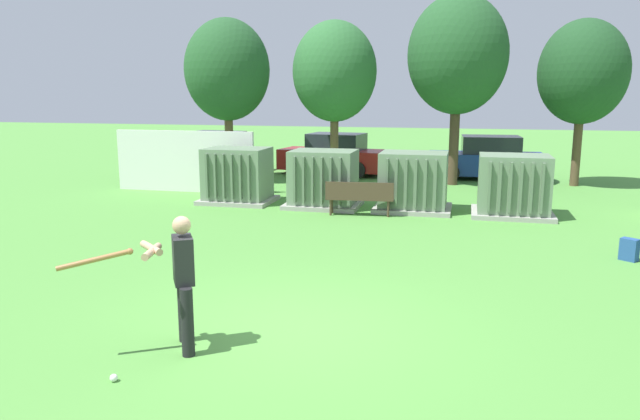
% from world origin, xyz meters
% --- Properties ---
extents(ground_plane, '(96.00, 96.00, 0.00)m').
position_xyz_m(ground_plane, '(0.00, 0.00, 0.00)').
color(ground_plane, '#51933D').
extents(fence_panel, '(4.80, 0.12, 2.00)m').
position_xyz_m(fence_panel, '(-6.75, 10.50, 1.00)').
color(fence_panel, white).
rests_on(fence_panel, ground).
extents(transformer_west, '(2.10, 1.70, 1.62)m').
position_xyz_m(transformer_west, '(-4.33, 9.04, 0.79)').
color(transformer_west, '#9E9B93').
rests_on(transformer_west, ground).
extents(transformer_mid_west, '(2.10, 1.70, 1.62)m').
position_xyz_m(transformer_mid_west, '(-1.68, 8.94, 0.79)').
color(transformer_mid_west, '#9E9B93').
rests_on(transformer_mid_west, ground).
extents(transformer_mid_east, '(2.10, 1.70, 1.62)m').
position_xyz_m(transformer_mid_east, '(0.86, 8.99, 0.79)').
color(transformer_mid_east, '#9E9B93').
rests_on(transformer_mid_east, ground).
extents(transformer_east, '(2.10, 1.70, 1.62)m').
position_xyz_m(transformer_east, '(3.50, 8.88, 0.79)').
color(transformer_east, '#9E9B93').
rests_on(transformer_east, ground).
extents(park_bench, '(1.83, 0.56, 0.92)m').
position_xyz_m(park_bench, '(-0.46, 7.92, 0.54)').
color(park_bench, '#4C3828').
rests_on(park_bench, ground).
extents(batter, '(1.49, 1.08, 1.74)m').
position_xyz_m(batter, '(-1.20, -0.98, 0.98)').
color(batter, black).
rests_on(batter, ground).
extents(sports_ball, '(0.09, 0.09, 0.09)m').
position_xyz_m(sports_ball, '(-1.55, -2.00, 0.04)').
color(sports_ball, white).
rests_on(sports_ball, ground).
extents(backpack, '(0.38, 0.37, 0.44)m').
position_xyz_m(backpack, '(5.44, 4.90, 0.21)').
color(backpack, '#264C8C').
rests_on(backpack, ground).
extents(tree_left, '(3.05, 3.05, 5.83)m').
position_xyz_m(tree_left, '(-6.24, 13.13, 4.00)').
color(tree_left, brown).
rests_on(tree_left, ground).
extents(tree_center_left, '(3.00, 3.00, 5.74)m').
position_xyz_m(tree_center_left, '(-2.46, 13.93, 3.94)').
color(tree_center_left, brown).
rests_on(tree_center_left, ground).
extents(tree_center_right, '(3.41, 3.41, 6.52)m').
position_xyz_m(tree_center_right, '(1.80, 14.13, 4.47)').
color(tree_center_right, '#4C3828').
rests_on(tree_center_right, ground).
extents(tree_right, '(2.97, 2.97, 5.67)m').
position_xyz_m(tree_right, '(5.96, 14.86, 3.89)').
color(tree_right, brown).
rests_on(tree_right, ground).
extents(parked_car_leftmost, '(4.33, 2.19, 1.62)m').
position_xyz_m(parked_car_leftmost, '(-8.03, 15.84, 0.75)').
color(parked_car_leftmost, '#B2B2B7').
rests_on(parked_car_leftmost, ground).
extents(parked_car_left_of_center, '(4.38, 2.32, 1.62)m').
position_xyz_m(parked_car_left_of_center, '(-2.91, 15.88, 0.75)').
color(parked_car_left_of_center, maroon).
rests_on(parked_car_left_of_center, ground).
extents(parked_car_right_of_center, '(4.29, 2.10, 1.62)m').
position_xyz_m(parked_car_right_of_center, '(3.00, 15.87, 0.75)').
color(parked_car_right_of_center, navy).
rests_on(parked_car_right_of_center, ground).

